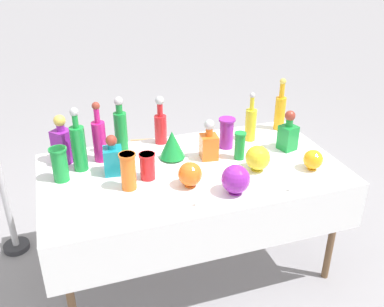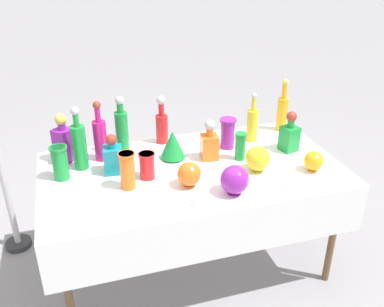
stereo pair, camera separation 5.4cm
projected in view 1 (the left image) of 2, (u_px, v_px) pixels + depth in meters
ground_plane at (192, 264)px, 2.94m from camera, size 40.00×40.00×0.00m
display_table at (194, 179)px, 2.59m from camera, size 1.80×0.98×0.76m
tall_bottle_0 at (251, 123)px, 2.89m from camera, size 0.07×0.07×0.34m
tall_bottle_1 at (121, 130)px, 2.68m from camera, size 0.08×0.08×0.39m
tall_bottle_2 at (280, 110)px, 3.05m from camera, size 0.08×0.08×0.38m
tall_bottle_3 at (79, 146)px, 2.51m from camera, size 0.09×0.09×0.40m
tall_bottle_4 at (99, 138)px, 2.62m from camera, size 0.08×0.08×0.39m
tall_bottle_5 at (160, 124)px, 2.85m from camera, size 0.08×0.08×0.33m
square_decanter_0 at (113, 158)px, 2.50m from camera, size 0.12×0.12×0.25m
square_decanter_1 at (63, 142)px, 2.61m from camera, size 0.15×0.15×0.31m
square_decanter_2 at (209, 143)px, 2.66m from camera, size 0.12×0.12×0.26m
square_decanter_3 at (288, 134)px, 2.77m from camera, size 0.12×0.12×0.27m
slender_vase_0 at (60, 163)px, 2.42m from camera, size 0.10×0.10×0.20m
slender_vase_1 at (128, 170)px, 2.34m from camera, size 0.09×0.09×0.22m
slender_vase_2 at (240, 145)px, 2.66m from camera, size 0.07×0.07×0.18m
slender_vase_3 at (147, 165)px, 2.45m from camera, size 0.10×0.10×0.16m
slender_vase_4 at (227, 132)px, 2.80m from camera, size 0.11×0.11×0.20m
fluted_vase_0 at (172, 144)px, 2.66m from camera, size 0.16×0.16×0.19m
round_bowl_0 at (236, 179)px, 2.31m from camera, size 0.16×0.16×0.17m
round_bowl_1 at (313, 160)px, 2.55m from camera, size 0.12×0.12×0.13m
round_bowl_2 at (190, 174)px, 2.38m from camera, size 0.14×0.14×0.14m
round_bowl_3 at (258, 158)px, 2.54m from camera, size 0.15×0.15×0.16m
price_tag_left at (200, 202)px, 2.23m from camera, size 0.06×0.03×0.04m
price_tag_center at (300, 186)px, 2.37m from camera, size 0.06×0.02×0.05m
price_tag_right at (294, 187)px, 2.36m from camera, size 0.06×0.02×0.04m
cardboard_box_behind_left at (201, 165)px, 3.95m from camera, size 0.55×0.53×0.33m
cardboard_box_behind_right at (157, 170)px, 3.72m from camera, size 0.48×0.36×0.47m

